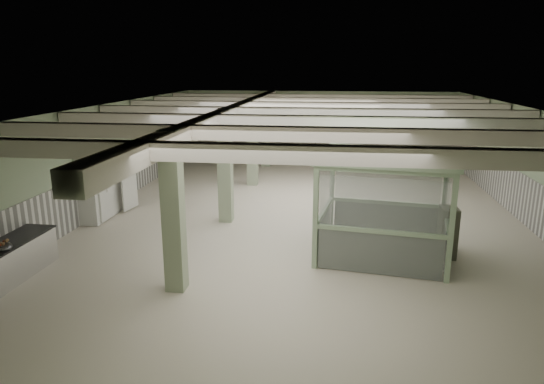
# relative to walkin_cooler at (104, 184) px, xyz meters

# --- Properties ---
(floor) EXTENTS (20.00, 20.00, 0.00)m
(floor) POSITION_rel_walkin_cooler_xyz_m (6.62, 0.96, -1.09)
(floor) COLOR beige
(floor) RESTS_ON ground
(ceiling) EXTENTS (14.00, 20.00, 0.02)m
(ceiling) POSITION_rel_walkin_cooler_xyz_m (6.62, 0.96, 2.51)
(ceiling) COLOR silver
(ceiling) RESTS_ON wall_back
(wall_back) EXTENTS (14.00, 0.02, 3.60)m
(wall_back) POSITION_rel_walkin_cooler_xyz_m (6.62, 10.96, 0.71)
(wall_back) COLOR #9FB38F
(wall_back) RESTS_ON floor
(wall_front) EXTENTS (14.00, 0.02, 3.60)m
(wall_front) POSITION_rel_walkin_cooler_xyz_m (6.62, -9.04, 0.71)
(wall_front) COLOR #9FB38F
(wall_front) RESTS_ON floor
(wall_left) EXTENTS (0.02, 20.00, 3.60)m
(wall_left) POSITION_rel_walkin_cooler_xyz_m (-0.38, 0.96, 0.71)
(wall_left) COLOR #9FB38F
(wall_left) RESTS_ON floor
(wall_right) EXTENTS (0.02, 20.00, 3.60)m
(wall_right) POSITION_rel_walkin_cooler_xyz_m (13.62, 0.96, 0.71)
(wall_right) COLOR #9FB38F
(wall_right) RESTS_ON floor
(wainscot_left) EXTENTS (0.05, 19.90, 1.50)m
(wainscot_left) POSITION_rel_walkin_cooler_xyz_m (-0.35, 0.96, -0.34)
(wainscot_left) COLOR silver
(wainscot_left) RESTS_ON floor
(wainscot_right) EXTENTS (0.05, 19.90, 1.50)m
(wainscot_right) POSITION_rel_walkin_cooler_xyz_m (13.60, 0.96, -0.34)
(wainscot_right) COLOR silver
(wainscot_right) RESTS_ON floor
(wainscot_back) EXTENTS (13.90, 0.05, 1.50)m
(wainscot_back) POSITION_rel_walkin_cooler_xyz_m (6.62, 10.94, -0.34)
(wainscot_back) COLOR silver
(wainscot_back) RESTS_ON floor
(girder) EXTENTS (0.45, 19.90, 0.40)m
(girder) POSITION_rel_walkin_cooler_xyz_m (4.12, 0.96, 2.29)
(girder) COLOR silver
(girder) RESTS_ON ceiling
(beam_a) EXTENTS (13.90, 0.35, 0.32)m
(beam_a) POSITION_rel_walkin_cooler_xyz_m (6.62, -6.54, 2.33)
(beam_a) COLOR silver
(beam_a) RESTS_ON ceiling
(beam_b) EXTENTS (13.90, 0.35, 0.32)m
(beam_b) POSITION_rel_walkin_cooler_xyz_m (6.62, -4.04, 2.33)
(beam_b) COLOR silver
(beam_b) RESTS_ON ceiling
(beam_c) EXTENTS (13.90, 0.35, 0.32)m
(beam_c) POSITION_rel_walkin_cooler_xyz_m (6.62, -1.54, 2.33)
(beam_c) COLOR silver
(beam_c) RESTS_ON ceiling
(beam_d) EXTENTS (13.90, 0.35, 0.32)m
(beam_d) POSITION_rel_walkin_cooler_xyz_m (6.62, 0.96, 2.33)
(beam_d) COLOR silver
(beam_d) RESTS_ON ceiling
(beam_e) EXTENTS (13.90, 0.35, 0.32)m
(beam_e) POSITION_rel_walkin_cooler_xyz_m (6.62, 3.46, 2.33)
(beam_e) COLOR silver
(beam_e) RESTS_ON ceiling
(beam_f) EXTENTS (13.90, 0.35, 0.32)m
(beam_f) POSITION_rel_walkin_cooler_xyz_m (6.62, 5.96, 2.33)
(beam_f) COLOR silver
(beam_f) RESTS_ON ceiling
(beam_g) EXTENTS (13.90, 0.35, 0.32)m
(beam_g) POSITION_rel_walkin_cooler_xyz_m (6.62, 8.46, 2.33)
(beam_g) COLOR silver
(beam_g) RESTS_ON ceiling
(column_a) EXTENTS (0.42, 0.42, 3.60)m
(column_a) POSITION_rel_walkin_cooler_xyz_m (4.12, -5.04, 0.71)
(column_a) COLOR #94A484
(column_a) RESTS_ON floor
(column_b) EXTENTS (0.42, 0.42, 3.60)m
(column_b) POSITION_rel_walkin_cooler_xyz_m (4.12, -0.04, 0.71)
(column_b) COLOR #94A484
(column_b) RESTS_ON floor
(column_c) EXTENTS (0.42, 0.42, 3.60)m
(column_c) POSITION_rel_walkin_cooler_xyz_m (4.12, 4.96, 0.71)
(column_c) COLOR #94A484
(column_c) RESTS_ON floor
(column_d) EXTENTS (0.42, 0.42, 3.60)m
(column_d) POSITION_rel_walkin_cooler_xyz_m (4.12, 8.96, 0.71)
(column_d) COLOR #94A484
(column_d) RESTS_ON floor
(pendant_front) EXTENTS (0.44, 0.44, 0.22)m
(pendant_front) POSITION_rel_walkin_cooler_xyz_m (7.12, -4.04, 1.96)
(pendant_front) COLOR #2E3E30
(pendant_front) RESTS_ON ceiling
(pendant_mid) EXTENTS (0.44, 0.44, 0.22)m
(pendant_mid) POSITION_rel_walkin_cooler_xyz_m (7.12, 1.46, 1.96)
(pendant_mid) COLOR #2E3E30
(pendant_mid) RESTS_ON ceiling
(pendant_back) EXTENTS (0.44, 0.44, 0.22)m
(pendant_back) POSITION_rel_walkin_cooler_xyz_m (7.12, 6.46, 1.96)
(pendant_back) COLOR #2E3E30
(pendant_back) RESTS_ON ceiling
(veg_colander) EXTENTS (0.56, 0.56, 0.21)m
(veg_colander) POSITION_rel_walkin_cooler_xyz_m (0.22, -5.43, -0.09)
(veg_colander) COLOR #3A3A3F
(veg_colander) RESTS_ON prep_counter
(walkin_cooler) EXTENTS (0.83, 2.38, 2.18)m
(walkin_cooler) POSITION_rel_walkin_cooler_xyz_m (0.00, 0.00, 0.00)
(walkin_cooler) COLOR white
(walkin_cooler) RESTS_ON floor
(guard_booth) EXTENTS (3.73, 3.29, 2.72)m
(guard_booth) POSITION_rel_walkin_cooler_xyz_m (8.86, -2.39, 0.73)
(guard_booth) COLOR #98B590
(guard_booth) RESTS_ON floor
(filing_cabinet) EXTENTS (0.43, 0.62, 1.34)m
(filing_cabinet) POSITION_rel_walkin_cooler_xyz_m (10.54, -2.24, -0.42)
(filing_cabinet) COLOR #555748
(filing_cabinet) RESTS_ON floor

